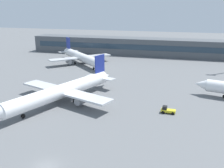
% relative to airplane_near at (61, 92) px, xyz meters
% --- Properties ---
extents(ground_plane, '(400.00, 400.00, 0.00)m').
position_rel_airplane_near_xyz_m(ground_plane, '(10.80, 11.71, -3.32)').
color(ground_plane, slate).
extents(terminal_building, '(124.82, 12.13, 9.00)m').
position_rel_airplane_near_xyz_m(terminal_building, '(10.80, 78.62, 1.18)').
color(terminal_building, '#4C5156').
rests_on(terminal_building, ground_plane).
extents(airplane_near, '(30.32, 42.33, 10.90)m').
position_rel_airplane_near_xyz_m(airplane_near, '(0.00, 0.00, 0.00)').
color(airplane_near, white).
rests_on(airplane_near, ground_plane).
extents(airplane_far, '(32.68, 32.19, 10.49)m').
position_rel_airplane_near_xyz_m(airplane_far, '(-13.07, 48.02, -0.13)').
color(airplane_far, white).
rests_on(airplane_far, ground_plane).
extents(baggage_tug_yellow, '(3.68, 1.98, 1.75)m').
position_rel_airplane_near_xyz_m(baggage_tug_yellow, '(28.78, 0.63, -2.53)').
color(baggage_tug_yellow, yellow).
rests_on(baggage_tug_yellow, ground_plane).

